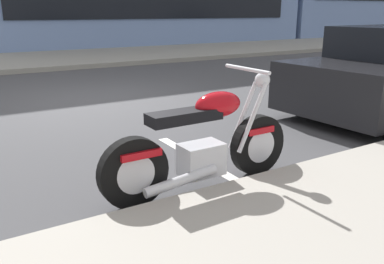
% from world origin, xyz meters
% --- Properties ---
extents(ground_plane, '(260.00, 260.00, 0.00)m').
position_xyz_m(ground_plane, '(0.00, 0.00, 0.00)').
color(ground_plane, '#3D3D3F').
extents(sidewalk_far_curb, '(120.00, 5.00, 0.14)m').
position_xyz_m(sidewalk_far_curb, '(12.00, 6.86, 0.07)').
color(sidewalk_far_curb, gray).
rests_on(sidewalk_far_curb, ground).
extents(parking_stall_stripe, '(0.12, 2.20, 0.01)m').
position_xyz_m(parking_stall_stripe, '(0.00, -3.76, 0.00)').
color(parking_stall_stripe, silver).
rests_on(parking_stall_stripe, ground).
extents(parked_motorcycle, '(1.98, 0.62, 1.11)m').
position_xyz_m(parked_motorcycle, '(-0.36, -4.21, 0.42)').
color(parked_motorcycle, black).
rests_on(parked_motorcycle, ground).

